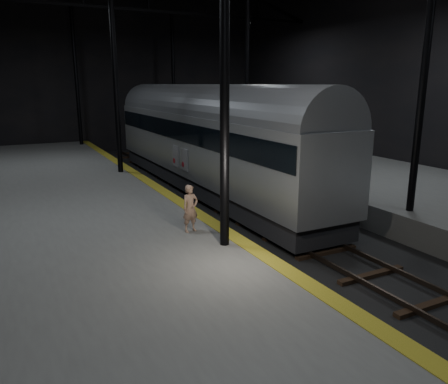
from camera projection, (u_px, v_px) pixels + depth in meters
ground at (262, 221)px, 17.95m from camera, size 44.00×44.00×0.00m
platform_left at (71, 238)px, 14.52m from camera, size 9.00×43.80×1.00m
platform_right at (394, 190)px, 21.14m from camera, size 9.00×43.80×1.00m
tactile_strip at (189, 208)px, 16.28m from camera, size 0.50×43.80×0.01m
track at (262, 220)px, 17.94m from camera, size 2.40×43.00×0.24m
train at (204, 135)px, 22.19m from camera, size 3.00×20.01×5.35m
woman at (190, 208)px, 13.50m from camera, size 0.60×0.45×1.49m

